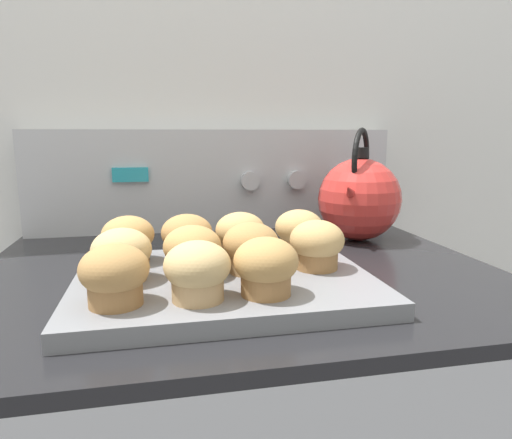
{
  "coord_description": "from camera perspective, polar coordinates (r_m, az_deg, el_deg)",
  "views": [
    {
      "loc": [
        -0.11,
        -0.34,
        1.12
      ],
      "look_at": [
        0.01,
        0.24,
        1.01
      ],
      "focal_mm": 32.0,
      "sensor_mm": 36.0,
      "label": 1
    }
  ],
  "objects": [
    {
      "name": "muffin_r2_c3",
      "position": [
        0.71,
        5.4,
        -1.44
      ],
      "size": [
        0.07,
        0.07,
        0.07
      ],
      "color": "#A37A4C",
      "rests_on": "muffin_pan"
    },
    {
      "name": "muffin_r1_c3",
      "position": [
        0.63,
        7.62,
        -3.09
      ],
      "size": [
        0.07,
        0.07,
        0.07
      ],
      "color": "olive",
      "rests_on": "muffin_pan"
    },
    {
      "name": "muffin_r2_c0",
      "position": [
        0.68,
        -15.69,
        -2.35
      ],
      "size": [
        0.07,
        0.07,
        0.07
      ],
      "color": "olive",
      "rests_on": "muffin_pan"
    },
    {
      "name": "muffin_r0_c1",
      "position": [
        0.51,
        -7.33,
        -6.36
      ],
      "size": [
        0.07,
        0.07,
        0.07
      ],
      "color": "tan",
      "rests_on": "muffin_pan"
    },
    {
      "name": "control_panel",
      "position": [
        0.99,
        -5.11,
        4.96
      ],
      "size": [
        0.77,
        0.07,
        0.21
      ],
      "color": "#B7BABF",
      "rests_on": "stove_range"
    },
    {
      "name": "wall_back",
      "position": [
        1.04,
        -5.71,
        14.88
      ],
      "size": [
        8.0,
        0.05,
        2.4
      ],
      "color": "silver",
      "rests_on": "ground_plane"
    },
    {
      "name": "muffin_r1_c2",
      "position": [
        0.61,
        -0.35,
        -3.49
      ],
      "size": [
        0.07,
        0.07,
        0.07
      ],
      "color": "#A37A4C",
      "rests_on": "muffin_pan"
    },
    {
      "name": "muffin_r0_c0",
      "position": [
        0.52,
        -17.26,
        -6.61
      ],
      "size": [
        0.07,
        0.07,
        0.07
      ],
      "color": "olive",
      "rests_on": "muffin_pan"
    },
    {
      "name": "muffin_r2_c2",
      "position": [
        0.69,
        -1.58,
        -1.83
      ],
      "size": [
        0.07,
        0.07,
        0.07
      ],
      "color": "tan",
      "rests_on": "muffin_pan"
    },
    {
      "name": "muffin_r1_c1",
      "position": [
        0.6,
        -7.95,
        -3.92
      ],
      "size": [
        0.07,
        0.07,
        0.07
      ],
      "color": "tan",
      "rests_on": "muffin_pan"
    },
    {
      "name": "muffin_pan",
      "position": [
        0.61,
        -4.06,
        -7.81
      ],
      "size": [
        0.38,
        0.3,
        0.02
      ],
      "color": "slate",
      "rests_on": "stove_range"
    },
    {
      "name": "muffin_r0_c2",
      "position": [
        0.53,
        1.67,
        -5.82
      ],
      "size": [
        0.07,
        0.07,
        0.07
      ],
      "color": "olive",
      "rests_on": "muffin_pan"
    },
    {
      "name": "tea_kettle",
      "position": [
        0.9,
        12.76,
        2.68
      ],
      "size": [
        0.16,
        0.18,
        0.22
      ],
      "color": "red",
      "rests_on": "stove_range"
    },
    {
      "name": "muffin_r1_c0",
      "position": [
        0.6,
        -16.43,
        -4.23
      ],
      "size": [
        0.07,
        0.07,
        0.07
      ],
      "color": "olive",
      "rests_on": "muffin_pan"
    },
    {
      "name": "muffin_r2_c1",
      "position": [
        0.68,
        -8.63,
        -2.14
      ],
      "size": [
        0.07,
        0.07,
        0.07
      ],
      "color": "tan",
      "rests_on": "muffin_pan"
    }
  ]
}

